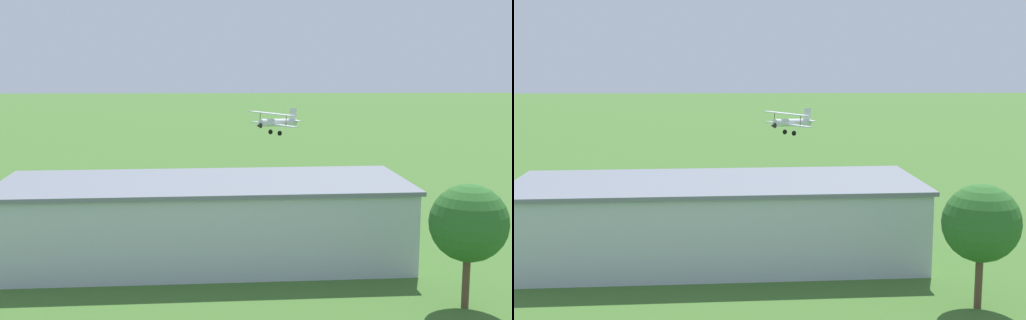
# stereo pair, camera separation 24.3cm
# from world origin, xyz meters

# --- Properties ---
(ground_plane) EXTENTS (400.00, 400.00, 0.00)m
(ground_plane) POSITION_xyz_m (0.00, 0.00, 0.00)
(ground_plane) COLOR #3D6628
(hangar) EXTENTS (34.25, 14.18, 6.86)m
(hangar) POSITION_xyz_m (4.60, 33.12, 3.44)
(hangar) COLOR #B7BCC6
(hangar) RESTS_ON ground_plane
(biplane) EXTENTS (7.19, 7.77, 3.44)m
(biplane) POSITION_xyz_m (-3.47, -1.29, 8.24)
(biplane) COLOR silver
(person_at_fence_line) EXTENTS (0.52, 0.52, 1.60)m
(person_at_fence_line) POSITION_xyz_m (20.64, 18.45, 0.79)
(person_at_fence_line) COLOR navy
(person_at_fence_line) RESTS_ON ground_plane
(person_crossing_taxiway) EXTENTS (0.53, 0.53, 1.67)m
(person_crossing_taxiway) POSITION_xyz_m (-13.48, 19.85, 0.83)
(person_crossing_taxiway) COLOR #3F3F47
(person_crossing_taxiway) RESTS_ON ground_plane
(person_by_parked_cars) EXTENTS (0.53, 0.53, 1.63)m
(person_by_parked_cars) POSITION_xyz_m (-10.49, 21.52, 0.81)
(person_by_parked_cars) COLOR orange
(person_by_parked_cars) RESTS_ON ground_plane
(person_watching_takeoff) EXTENTS (0.48, 0.48, 1.73)m
(person_watching_takeoff) POSITION_xyz_m (21.84, 21.69, 0.87)
(person_watching_takeoff) COLOR #33723F
(person_watching_takeoff) RESTS_ON ground_plane
(tree_by_windsock) EXTENTS (5.33, 5.33, 8.65)m
(tree_by_windsock) POSITION_xyz_m (-13.76, 44.45, 5.96)
(tree_by_windsock) COLOR brown
(tree_by_windsock) RESTS_ON ground_plane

